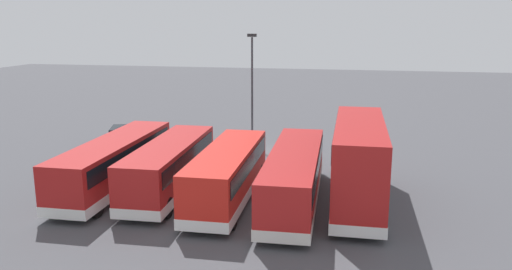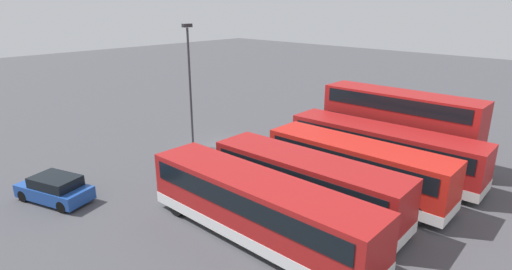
# 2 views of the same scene
# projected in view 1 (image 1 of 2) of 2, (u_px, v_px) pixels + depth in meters

# --- Properties ---
(ground_plane) EXTENTS (140.00, 140.00, 0.00)m
(ground_plane) POSITION_uv_depth(u_px,v_px,m) (265.00, 152.00, 38.30)
(ground_plane) COLOR #47474C
(bus_double_decker_near_end) EXTENTS (2.75, 10.51, 4.55)m
(bus_double_decker_near_end) POSITION_uv_depth(u_px,v_px,m) (359.00, 161.00, 26.82)
(bus_double_decker_near_end) COLOR #A51919
(bus_double_decker_near_end) RESTS_ON ground
(bus_single_deck_second) EXTENTS (3.00, 12.02, 2.95)m
(bus_single_deck_second) POSITION_uv_depth(u_px,v_px,m) (294.00, 175.00, 27.11)
(bus_single_deck_second) COLOR #A51919
(bus_single_deck_second) RESTS_ON ground
(bus_single_deck_third) EXTENTS (2.86, 10.47, 2.95)m
(bus_single_deck_third) POSITION_uv_depth(u_px,v_px,m) (227.00, 173.00, 27.53)
(bus_single_deck_third) COLOR red
(bus_single_deck_third) RESTS_ON ground
(bus_single_deck_fourth) EXTENTS (2.99, 10.48, 2.95)m
(bus_single_deck_fourth) POSITION_uv_depth(u_px,v_px,m) (170.00, 166.00, 28.92)
(bus_single_deck_fourth) COLOR #A51919
(bus_single_deck_fourth) RESTS_ON ground
(bus_single_deck_fifth) EXTENTS (2.80, 11.83, 2.95)m
(bus_single_deck_fifth) POSITION_uv_depth(u_px,v_px,m) (115.00, 162.00, 29.70)
(bus_single_deck_fifth) COLOR #A51919
(bus_single_deck_fifth) RESTS_ON ground
(car_hatchback_silver) EXTENTS (3.01, 4.47, 1.43)m
(car_hatchback_silver) POSITION_uv_depth(u_px,v_px,m) (122.00, 135.00, 40.82)
(car_hatchback_silver) COLOR #1E479E
(car_hatchback_silver) RESTS_ON ground
(lamp_post_tall) EXTENTS (0.70, 0.30, 8.86)m
(lamp_post_tall) POSITION_uv_depth(u_px,v_px,m) (252.00, 82.00, 39.23)
(lamp_post_tall) COLOR #38383D
(lamp_post_tall) RESTS_ON ground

